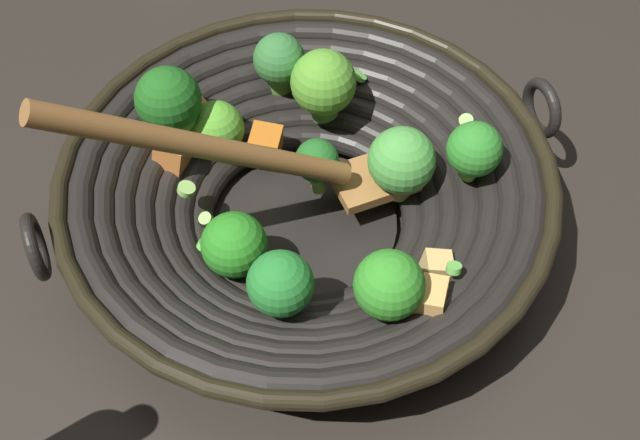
{
  "coord_description": "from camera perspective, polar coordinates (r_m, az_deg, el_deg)",
  "views": [
    {
      "loc": [
        -0.1,
        -0.4,
        0.56
      ],
      "look_at": [
        0.01,
        -0.02,
        0.03
      ],
      "focal_mm": 44.01,
      "sensor_mm": 36.0,
      "label": 1
    }
  ],
  "objects": [
    {
      "name": "ground_plane",
      "position": [
        0.7,
        -0.91,
        -0.62
      ],
      "size": [
        4.0,
        4.0,
        0.0
      ],
      "primitive_type": "plane",
      "color": "#28231E"
    },
    {
      "name": "wok",
      "position": [
        0.66,
        -1.04,
        2.31
      ],
      "size": [
        0.45,
        0.41,
        0.22
      ],
      "color": "black",
      "rests_on": "ground"
    }
  ]
}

